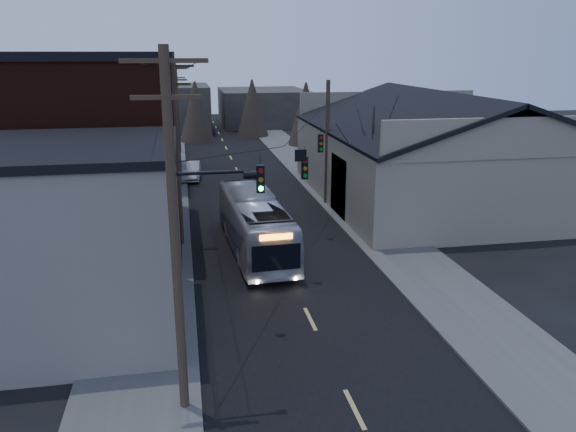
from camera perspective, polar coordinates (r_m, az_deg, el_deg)
name	(u,v)px	position (r m, az deg, el deg)	size (l,w,h in m)	color
road_surface	(247,190)	(43.38, -4.20, 2.62)	(9.00, 110.00, 0.02)	black
sidewalk_left	(161,193)	(43.16, -12.81, 2.25)	(4.00, 110.00, 0.12)	#474744
sidewalk_right	(329,186)	(44.54, 4.15, 3.05)	(4.00, 110.00, 0.12)	#474744
building_clapboard	(69,242)	(22.40, -21.34, -2.51)	(8.00, 8.00, 7.00)	slate
building_brick	(84,153)	(32.76, -20.02, 6.07)	(10.00, 12.00, 10.00)	black
building_left_far	(123,137)	(48.61, -16.42, 7.69)	(9.00, 14.00, 7.00)	#312B27
warehouse	(435,162)	(41.59, 14.73, 5.31)	(16.16, 20.60, 7.73)	gray
building_far_left	(171,108)	(77.24, -11.80, 10.65)	(10.00, 12.00, 6.00)	#312B27
building_far_right	(263,107)	(83.07, -2.58, 11.01)	(12.00, 14.00, 5.00)	#312B27
bare_tree	(372,167)	(34.43, 8.49, 4.97)	(0.40, 0.40, 7.20)	black
utility_lines	(207,139)	(36.45, -8.20, 7.78)	(11.24, 45.28, 10.50)	#382B1E
bus	(255,224)	(29.84, -3.39, -0.78)	(2.55, 10.89, 3.03)	#A7AAB3
parked_car	(190,171)	(47.63, -9.88, 4.55)	(1.53, 4.40, 1.45)	#B1B4B9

